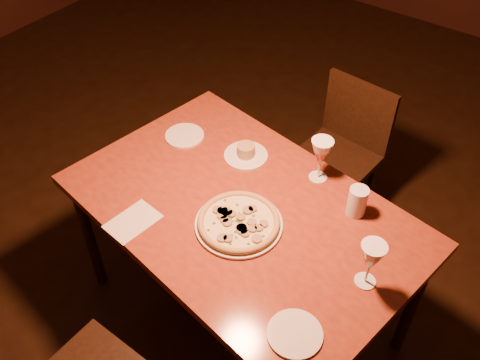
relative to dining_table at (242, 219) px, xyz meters
The scene contains 11 objects.
floor 0.74m from the dining_table, 157.45° to the right, with size 7.00×7.00×0.00m, color black.
dining_table is the anchor object (origin of this frame).
chair_far 0.91m from the dining_table, 89.01° to the left, with size 0.42×0.42×0.81m.
pizza_plate 0.13m from the dining_table, 62.99° to the right, with size 0.34×0.34×0.04m.
ramekin_saucer 0.32m from the dining_table, 123.31° to the left, with size 0.19×0.19×0.06m.
wine_glass_far 0.40m from the dining_table, 65.17° to the left, with size 0.09×0.09×0.20m, color #A65A45, non-canonical shape.
wine_glass_right 0.58m from the dining_table, ahead, with size 0.09×0.09×0.20m, color #A65A45, non-canonical shape.
water_tumbler 0.46m from the dining_table, 33.21° to the left, with size 0.08×0.08×0.13m, color silver.
side_plate_left 0.53m from the dining_table, 156.66° to the left, with size 0.18×0.18×0.01m, color silver.
side_plate_near 0.59m from the dining_table, 37.16° to the right, with size 0.18×0.18×0.01m, color silver.
menu_card 0.44m from the dining_table, 134.28° to the right, with size 0.14×0.20×0.00m, color beige.
Camera 1 is at (1.11, -1.07, 2.30)m, focal length 40.00 mm.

